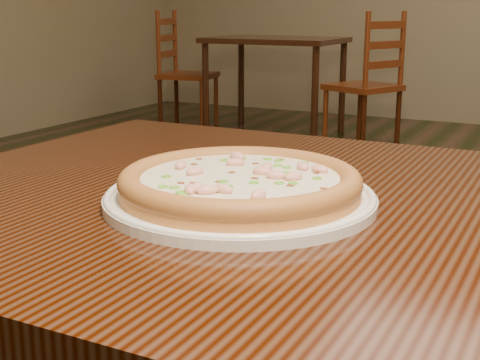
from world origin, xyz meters
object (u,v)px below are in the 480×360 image
at_px(bg_table_left, 275,50).
at_px(chair_a, 182,74).
at_px(hero_table, 346,284).
at_px(pizza, 240,182).
at_px(plate, 240,197).
at_px(chair_b, 369,87).

relative_size(bg_table_left, chair_a, 1.05).
bearing_deg(hero_table, pizza, -157.34).
relative_size(hero_table, pizza, 4.14).
xyz_separation_m(plate, pizza, (0.00, -0.00, 0.02)).
height_order(hero_table, chair_b, chair_b).
bearing_deg(chair_a, plate, -56.93).
bearing_deg(hero_table, bg_table_left, 115.51).
relative_size(plate, chair_a, 0.34).
height_order(plate, bg_table_left, plate).
height_order(hero_table, plate, plate).
bearing_deg(bg_table_left, chair_a, -176.03).
distance_m(hero_table, chair_b, 3.98).
distance_m(plate, pizza, 0.02).
relative_size(bg_table_left, chair_b, 1.05).
bearing_deg(chair_a, bg_table_left, 3.97).
bearing_deg(pizza, chair_a, 123.07).
xyz_separation_m(pizza, chair_b, (-0.99, 3.87, -0.34)).
distance_m(hero_table, chair_a, 4.83).
bearing_deg(plate, chair_a, 123.07).
relative_size(hero_table, chair_b, 1.26).
bearing_deg(hero_table, chair_b, 106.19).
distance_m(plate, bg_table_left, 4.46).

